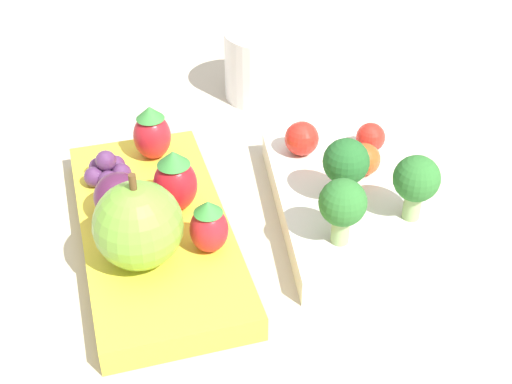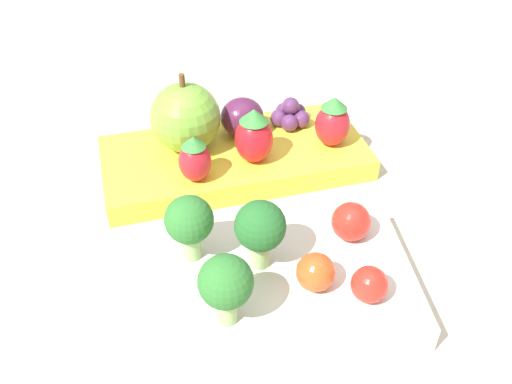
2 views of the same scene
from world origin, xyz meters
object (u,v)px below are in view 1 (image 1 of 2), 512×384
at_px(drinking_cup, 264,64).
at_px(grape_cluster, 107,171).
at_px(strawberry_2, 209,226).
at_px(cherry_tomato_0, 364,159).
at_px(bento_box_savoury, 353,202).
at_px(broccoli_floret_1, 416,181).
at_px(broccoli_floret_0, 343,205).
at_px(plum, 119,197).
at_px(cherry_tomato_2, 371,137).
at_px(apple, 138,225).
at_px(strawberry_0, 152,133).
at_px(bento_box_fruit, 155,228).
at_px(strawberry_1, 175,181).
at_px(broccoli_floret_2, 346,164).
at_px(cherry_tomato_1, 302,139).

bearing_deg(drinking_cup, grape_cluster, -47.78).
bearing_deg(strawberry_2, cherry_tomato_0, 114.65).
distance_m(bento_box_savoury, broccoli_floret_1, 0.06).
bearing_deg(bento_box_savoury, cherry_tomato_0, 145.62).
bearing_deg(broccoli_floret_0, plum, -113.49).
height_order(cherry_tomato_2, apple, apple).
bearing_deg(cherry_tomato_0, broccoli_floret_0, -30.24).
height_order(bento_box_savoury, grape_cluster, grape_cluster).
distance_m(broccoli_floret_1, strawberry_0, 0.21).
bearing_deg(bento_box_savoury, strawberry_0, -120.07).
bearing_deg(grape_cluster, bento_box_fruit, 28.57).
distance_m(broccoli_floret_0, plum, 0.16).
bearing_deg(bento_box_fruit, grape_cluster, -151.43).
distance_m(cherry_tomato_2, apple, 0.21).
distance_m(strawberry_1, grape_cluster, 0.07).
xyz_separation_m(plum, drinking_cup, (-0.19, 0.15, -0.00)).
bearing_deg(strawberry_1, grape_cluster, -132.75).
distance_m(bento_box_fruit, cherry_tomato_2, 0.19).
xyz_separation_m(strawberry_0, plum, (0.07, -0.03, -0.00)).
relative_size(strawberry_0, plum, 1.20).
bearing_deg(apple, drinking_cup, 149.62).
distance_m(broccoli_floret_0, strawberry_2, 0.09).
height_order(cherry_tomato_0, strawberry_1, strawberry_1).
bearing_deg(broccoli_floret_2, cherry_tomato_1, -169.12).
bearing_deg(drinking_cup, cherry_tomato_2, 20.21).
height_order(bento_box_savoury, strawberry_1, strawberry_1).
height_order(broccoli_floret_1, strawberry_2, broccoli_floret_1).
bearing_deg(cherry_tomato_1, plum, -71.84).
bearing_deg(broccoli_floret_0, strawberry_0, -140.13).
xyz_separation_m(bento_box_savoury, apple, (0.04, -0.16, 0.04)).
distance_m(bento_box_fruit, broccoli_floret_1, 0.19).
height_order(bento_box_savoury, cherry_tomato_0, cherry_tomato_0).
xyz_separation_m(cherry_tomato_2, plum, (0.04, -0.20, 0.00)).
bearing_deg(drinking_cup, strawberry_0, -45.86).
height_order(broccoli_floret_2, strawberry_2, broccoli_floret_2).
bearing_deg(bento_box_fruit, apple, -15.43).
bearing_deg(plum, strawberry_2, 49.14).
xyz_separation_m(cherry_tomato_1, strawberry_0, (-0.02, -0.12, 0.01)).
bearing_deg(strawberry_0, drinking_cup, 134.14).
bearing_deg(drinking_cup, plum, -38.65).
relative_size(bento_box_fruit, grape_cluster, 6.43).
height_order(broccoli_floret_2, plum, broccoli_floret_2).
bearing_deg(bento_box_fruit, broccoli_floret_2, 85.06).
height_order(apple, drinking_cup, apple).
xyz_separation_m(broccoli_floret_1, cherry_tomato_2, (-0.09, 0.00, -0.02)).
height_order(broccoli_floret_1, plum, broccoli_floret_1).
xyz_separation_m(bento_box_savoury, strawberry_0, (-0.08, -0.14, 0.03)).
height_order(bento_box_savoury, strawberry_0, strawberry_0).
height_order(bento_box_savoury, cherry_tomato_2, cherry_tomato_2).
height_order(broccoli_floret_0, apple, apple).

